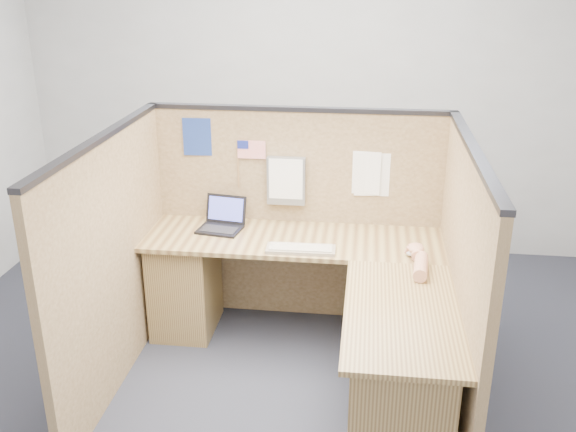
# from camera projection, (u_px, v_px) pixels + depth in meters

# --- Properties ---
(floor) EXTENTS (5.00, 5.00, 0.00)m
(floor) POSITION_uv_depth(u_px,v_px,m) (279.00, 394.00, 3.85)
(floor) COLOR #1F222C
(floor) RESTS_ON ground
(wall_back) EXTENTS (5.00, 0.00, 5.00)m
(wall_back) POSITION_uv_depth(u_px,v_px,m) (315.00, 92.00, 5.42)
(wall_back) COLOR #A4A6AA
(wall_back) RESTS_ON floor
(cubicle_partitions) EXTENTS (2.06, 1.83, 1.53)m
(cubicle_partitions) POSITION_uv_depth(u_px,v_px,m) (288.00, 248.00, 3.96)
(cubicle_partitions) COLOR brown
(cubicle_partitions) RESTS_ON floor
(l_desk) EXTENTS (1.95, 1.75, 0.73)m
(l_desk) POSITION_uv_depth(u_px,v_px,m) (315.00, 314.00, 3.95)
(l_desk) COLOR brown
(l_desk) RESTS_ON floor
(laptop) EXTENTS (0.31, 0.31, 0.21)m
(laptop) POSITION_uv_depth(u_px,v_px,m) (221.00, 221.00, 4.35)
(laptop) COLOR black
(laptop) RESTS_ON l_desk
(keyboard) EXTENTS (0.44, 0.16, 0.03)m
(keyboard) POSITION_uv_depth(u_px,v_px,m) (301.00, 249.00, 4.01)
(keyboard) COLOR gray
(keyboard) RESTS_ON l_desk
(mouse) EXTENTS (0.14, 0.11, 0.05)m
(mouse) POSITION_uv_depth(u_px,v_px,m) (416.00, 252.00, 3.93)
(mouse) COLOR #B8B7BC
(mouse) RESTS_ON l_desk
(hand_forearm) EXTENTS (0.12, 0.43, 0.09)m
(hand_forearm) POSITION_uv_depth(u_px,v_px,m) (419.00, 261.00, 3.78)
(hand_forearm) COLOR tan
(hand_forearm) RESTS_ON l_desk
(blue_poster) EXTENTS (0.19, 0.01, 0.26)m
(blue_poster) POSITION_uv_depth(u_px,v_px,m) (197.00, 137.00, 4.35)
(blue_poster) COLOR navy
(blue_poster) RESTS_ON cubicle_partitions
(american_flag) EXTENTS (0.20, 0.01, 0.34)m
(american_flag) POSITION_uv_depth(u_px,v_px,m) (248.00, 151.00, 4.32)
(american_flag) COLOR olive
(american_flag) RESTS_ON cubicle_partitions
(file_holder) EXTENTS (0.26, 0.05, 0.33)m
(file_holder) POSITION_uv_depth(u_px,v_px,m) (286.00, 181.00, 4.35)
(file_holder) COLOR slate
(file_holder) RESTS_ON cubicle_partitions
(paper_left) EXTENTS (0.23, 0.03, 0.30)m
(paper_left) POSITION_uv_depth(u_px,v_px,m) (363.00, 173.00, 4.29)
(paper_left) COLOR white
(paper_left) RESTS_ON cubicle_partitions
(paper_right) EXTENTS (0.23, 0.01, 0.30)m
(paper_right) POSITION_uv_depth(u_px,v_px,m) (372.00, 175.00, 4.29)
(paper_right) COLOR white
(paper_right) RESTS_ON cubicle_partitions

